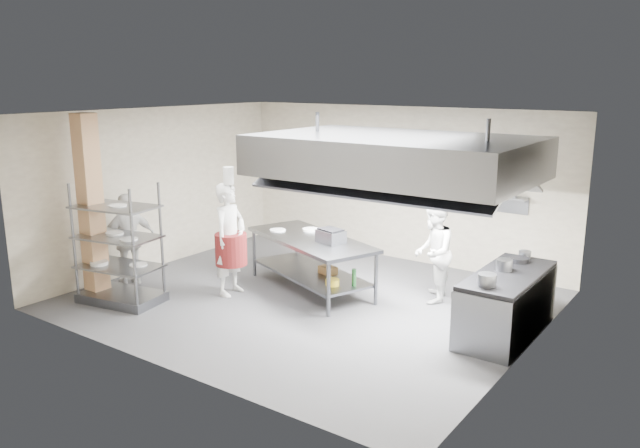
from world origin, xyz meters
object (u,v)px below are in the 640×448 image
Objects in this scene: pass_rack at (118,243)px; chef_plating at (129,239)px; island at (311,264)px; stockpot at (504,265)px; chef_line at (433,252)px; griddle at (331,236)px; cooking_range at (506,306)px; chef_head at (230,239)px.

pass_rack is 0.89m from chef_plating.
stockpot reaches higher than island.
chef_line is at bearing 25.05° from pass_rack.
island is 2.07m from chef_line.
griddle is at bearing 13.51° from island.
griddle reaches higher than stockpot.
chef_line reaches higher than island.
island is at bearing -179.12° from cooking_range.
chef_head is (-4.32, -0.99, 0.52)m from cooking_range.
stockpot is (4.22, 1.06, 0.04)m from chef_head.
stockpot is (2.81, 0.19, -0.03)m from griddle.
stockpot is at bearing 18.24° from griddle.
chef_head reaches higher than stockpot.
chef_plating is at bearing 103.25° from chef_head.
chef_head is at bearing -167.10° from cooking_range.
pass_rack reaches higher than island.
island is 3.30m from stockpot.
chef_plating reaches higher than cooking_range.
chef_head is 1.89m from chef_plating.
chef_line reaches higher than stockpot.
pass_rack reaches higher than cooking_range.
pass_rack is at bearing -112.35° from island.
cooking_range is 4.78× the size of griddle.
cooking_range is at bearing -84.24° from chef_head.
stockpot is (3.26, 0.13, 0.52)m from island.
chef_head is at bearing -114.54° from island.
chef_plating is 3.85× the size of griddle.
chef_plating is at bearing -128.45° from island.
stockpot is at bearing -82.99° from chef_head.
griddle is (-1.47, -0.75, 0.20)m from chef_line.
pass_rack is at bearing -157.29° from cooking_range.
pass_rack is 5.98m from cooking_range.
stockpot reaches higher than cooking_range.
chef_line is at bearing -67.75° from chef_head.
chef_line is (4.06, 2.94, -0.16)m from pass_rack.
island is 6.11× the size of griddle.
pass_rack reaches higher than chef_line.
griddle is at bearing -177.79° from cooking_range.
island is 1.37× the size of chef_head.
chef_plating is (-1.76, -0.66, -0.13)m from chef_head.
chef_head is 1.16× the size of chef_plating.
chef_head reaches higher than chef_plating.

